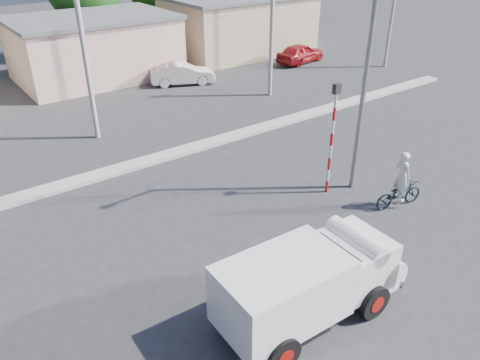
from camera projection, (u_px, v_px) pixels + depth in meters
ground_plane at (291, 238)px, 15.66m from camera, size 120.00×120.00×0.00m
median at (173, 153)px, 21.26m from camera, size 40.00×0.80×0.16m
truck at (313, 280)px, 12.00m from camera, size 5.37×2.32×2.19m
bicycle at (399, 194)px, 17.22m from camera, size 2.08×1.10×1.04m
cyclist at (401, 183)px, 17.01m from camera, size 0.59×0.78×1.91m
car_cream at (183, 74)px, 30.43m from camera, size 4.38×3.01×1.37m
car_red at (300, 53)px, 35.19m from camera, size 4.41×2.32×1.43m
traffic_pole at (333, 131)px, 17.14m from camera, size 0.28×0.18×4.36m
streetlight at (364, 64)px, 16.28m from camera, size 2.34×0.22×9.00m
building_row at (81, 47)px, 30.72m from camera, size 37.80×7.30×4.44m
utility_poles at (185, 40)px, 23.86m from camera, size 35.40×0.24×8.00m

